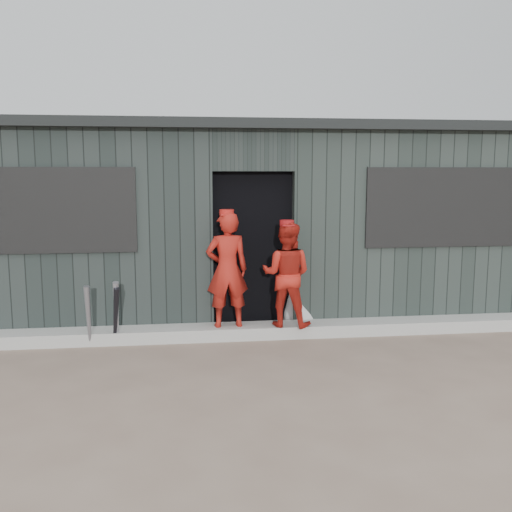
{
  "coord_description": "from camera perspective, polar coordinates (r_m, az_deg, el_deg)",
  "views": [
    {
      "loc": [
        -0.84,
        -4.86,
        1.99
      ],
      "look_at": [
        0.0,
        1.8,
        1.0
      ],
      "focal_mm": 40.0,
      "sensor_mm": 36.0,
      "label": 1
    }
  ],
  "objects": [
    {
      "name": "ground",
      "position": [
        5.32,
        2.49,
        -13.59
      ],
      "size": [
        80.0,
        80.0,
        0.0
      ],
      "primitive_type": "plane",
      "color": "brown",
      "rests_on": "ground"
    },
    {
      "name": "curb",
      "position": [
        7.0,
        -0.02,
        -7.49
      ],
      "size": [
        8.0,
        0.36,
        0.15
      ],
      "primitive_type": "cube",
      "color": "#9C9C97",
      "rests_on": "ground"
    },
    {
      "name": "bat_left",
      "position": [
        6.74,
        -13.77,
        -5.59
      ],
      "size": [
        0.11,
        0.3,
        0.78
      ],
      "primitive_type": "cone",
      "rotation": [
        0.29,
        0.0,
        0.13
      ],
      "color": "#93929A",
      "rests_on": "ground"
    },
    {
      "name": "bat_mid",
      "position": [
        6.76,
        -16.41,
        -5.85
      ],
      "size": [
        0.08,
        0.2,
        0.74
      ],
      "primitive_type": "cone",
      "rotation": [
        0.18,
        0.0,
        0.05
      ],
      "color": "gray",
      "rests_on": "ground"
    },
    {
      "name": "bat_right",
      "position": [
        6.71,
        -13.86,
        -5.9
      ],
      "size": [
        0.16,
        0.32,
        0.72
      ],
      "primitive_type": "cone",
      "rotation": [
        0.34,
        0.0,
        0.31
      ],
      "color": "black",
      "rests_on": "ground"
    },
    {
      "name": "player_red_left",
      "position": [
        6.78,
        -2.9,
        -1.38
      ],
      "size": [
        0.53,
        0.38,
        1.38
      ],
      "primitive_type": "imported",
      "rotation": [
        0.0,
        0.0,
        3.24
      ],
      "color": "#A01C13",
      "rests_on": "curb"
    },
    {
      "name": "player_red_right",
      "position": [
        6.83,
        3.06,
        -1.85
      ],
      "size": [
        0.74,
        0.67,
        1.26
      ],
      "primitive_type": "imported",
      "rotation": [
        0.0,
        0.0,
        2.77
      ],
      "color": "#AF1F15",
      "rests_on": "curb"
    },
    {
      "name": "player_grey_back",
      "position": [
        7.3,
        4.56,
        -2.33
      ],
      "size": [
        0.67,
        0.49,
        1.27
      ],
      "primitive_type": "imported",
      "rotation": [
        0.0,
        0.0,
        3.0
      ],
      "color": "#B6B6B6",
      "rests_on": "ground"
    },
    {
      "name": "dugout",
      "position": [
        8.44,
        -1.45,
        3.61
      ],
      "size": [
        8.3,
        3.3,
        2.62
      ],
      "color": "black",
      "rests_on": "ground"
    }
  ]
}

